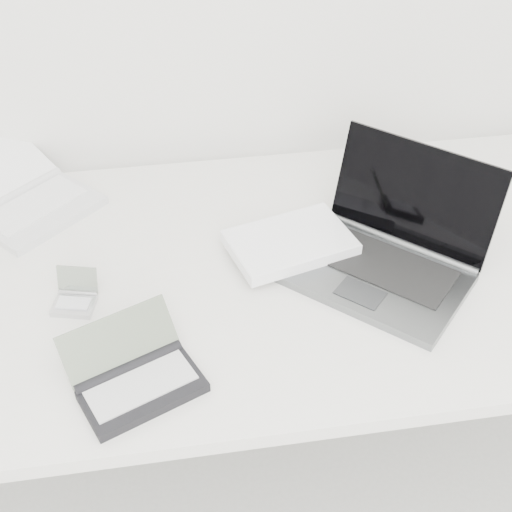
{
  "coord_description": "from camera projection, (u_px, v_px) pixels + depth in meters",
  "views": [
    {
      "loc": [
        -0.19,
        0.5,
        1.65
      ],
      "look_at": [
        -0.03,
        1.51,
        0.79
      ],
      "focal_mm": 50.0,
      "sensor_mm": 36.0,
      "label": 1
    }
  ],
  "objects": [
    {
      "name": "netbook_open_white",
      "position": [
        26.0,
        199.0,
        1.55
      ],
      "size": [
        0.39,
        0.39,
        0.08
      ],
      "rotation": [
        0.0,
        0.0,
        0.73
      ],
      "color": "silver",
      "rests_on": "desk"
    },
    {
      "name": "desk",
      "position": [
        268.0,
        282.0,
        1.44
      ],
      "size": [
        1.6,
        0.8,
        0.73
      ],
      "color": "white",
      "rests_on": "ground"
    },
    {
      "name": "palmtop_charcoal",
      "position": [
        136.0,
        378.0,
        1.17
      ],
      "size": [
        0.24,
        0.23,
        0.09
      ],
      "rotation": [
        0.0,
        0.0,
        0.41
      ],
      "color": "black",
      "rests_on": "desk"
    },
    {
      "name": "pda_silver",
      "position": [
        75.0,
        298.0,
        1.32
      ],
      "size": [
        0.09,
        0.09,
        0.06
      ],
      "rotation": [
        0.0,
        0.0,
        -0.26
      ],
      "color": "silver",
      "rests_on": "desk"
    },
    {
      "name": "laptop_large",
      "position": [
        356.0,
        250.0,
        1.39
      ],
      "size": [
        0.52,
        0.43,
        0.22
      ],
      "rotation": [
        0.0,
        0.0,
        -0.75
      ],
      "color": "slate",
      "rests_on": "desk"
    }
  ]
}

